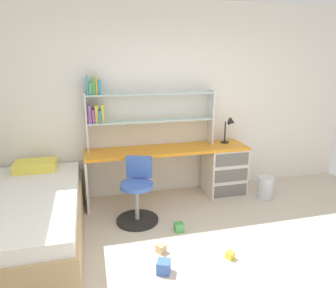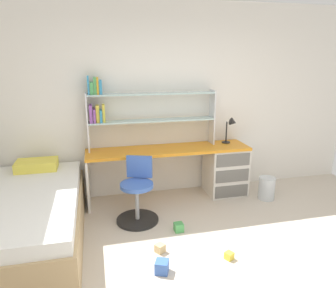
{
  "view_description": "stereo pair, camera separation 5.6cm",
  "coord_description": "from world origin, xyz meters",
  "px_view_note": "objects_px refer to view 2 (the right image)",
  "views": [
    {
      "loc": [
        -1.14,
        -1.95,
        1.94
      ],
      "look_at": [
        -0.29,
        1.35,
        1.01
      ],
      "focal_mm": 33.35,
      "sensor_mm": 36.0,
      "label": 1
    },
    {
      "loc": [
        -1.08,
        -1.96,
        1.94
      ],
      "look_at": [
        -0.29,
        1.35,
        1.01
      ],
      "focal_mm": 33.35,
      "sensor_mm": 36.0,
      "label": 2
    }
  ],
  "objects_px": {
    "desk": "(210,167)",
    "desk_lamp": "(232,126)",
    "bookshelf_hutch": "(135,108)",
    "toy_block_blue_4": "(162,267)",
    "toy_block_yellow_0": "(229,256)",
    "toy_block_natural_2": "(160,248)",
    "swivel_chair": "(138,197)",
    "waste_bin": "(267,188)",
    "toy_block_green_3": "(179,227)",
    "bed_platform": "(29,219)"
  },
  "relations": [
    {
      "from": "desk",
      "to": "toy_block_green_3",
      "type": "height_order",
      "value": "desk"
    },
    {
      "from": "bed_platform",
      "to": "toy_block_natural_2",
      "type": "bearing_deg",
      "value": -20.39
    },
    {
      "from": "toy_block_yellow_0",
      "to": "swivel_chair",
      "type": "bearing_deg",
      "value": 127.55
    },
    {
      "from": "toy_block_yellow_0",
      "to": "toy_block_natural_2",
      "type": "relative_size",
      "value": 0.86
    },
    {
      "from": "bookshelf_hutch",
      "to": "desk",
      "type": "bearing_deg",
      "value": -7.63
    },
    {
      "from": "bed_platform",
      "to": "toy_block_green_3",
      "type": "xyz_separation_m",
      "value": [
        1.63,
        -0.15,
        -0.24
      ]
    },
    {
      "from": "desk",
      "to": "bookshelf_hutch",
      "type": "relative_size",
      "value": 1.28
    },
    {
      "from": "desk",
      "to": "desk_lamp",
      "type": "xyz_separation_m",
      "value": [
        0.33,
        0.06,
        0.58
      ]
    },
    {
      "from": "desk",
      "to": "bookshelf_hutch",
      "type": "bearing_deg",
      "value": 172.37
    },
    {
      "from": "swivel_chair",
      "to": "toy_block_natural_2",
      "type": "bearing_deg",
      "value": -80.3
    },
    {
      "from": "desk",
      "to": "desk_lamp",
      "type": "height_order",
      "value": "desk_lamp"
    },
    {
      "from": "desk_lamp",
      "to": "toy_block_green_3",
      "type": "height_order",
      "value": "desk_lamp"
    },
    {
      "from": "toy_block_yellow_0",
      "to": "toy_block_green_3",
      "type": "height_order",
      "value": "toy_block_green_3"
    },
    {
      "from": "toy_block_yellow_0",
      "to": "toy_block_natural_2",
      "type": "xyz_separation_m",
      "value": [
        -0.65,
        0.28,
        0.01
      ]
    },
    {
      "from": "bed_platform",
      "to": "toy_block_green_3",
      "type": "relative_size",
      "value": 20.6
    },
    {
      "from": "bookshelf_hutch",
      "to": "desk_lamp",
      "type": "bearing_deg",
      "value": -3.3
    },
    {
      "from": "toy_block_yellow_0",
      "to": "bookshelf_hutch",
      "type": "bearing_deg",
      "value": 112.22
    },
    {
      "from": "toy_block_yellow_0",
      "to": "toy_block_blue_4",
      "type": "relative_size",
      "value": 0.62
    },
    {
      "from": "waste_bin",
      "to": "bed_platform",
      "type": "bearing_deg",
      "value": -172.45
    },
    {
      "from": "swivel_chair",
      "to": "toy_block_yellow_0",
      "type": "height_order",
      "value": "swivel_chair"
    },
    {
      "from": "desk",
      "to": "toy_block_natural_2",
      "type": "xyz_separation_m",
      "value": [
        -1.02,
        -1.26,
        -0.38
      ]
    },
    {
      "from": "desk_lamp",
      "to": "toy_block_natural_2",
      "type": "bearing_deg",
      "value": -135.71
    },
    {
      "from": "swivel_chair",
      "to": "waste_bin",
      "type": "bearing_deg",
      "value": 5.31
    },
    {
      "from": "desk",
      "to": "waste_bin",
      "type": "xyz_separation_m",
      "value": [
        0.73,
        -0.36,
        -0.26
      ]
    },
    {
      "from": "desk_lamp",
      "to": "toy_block_green_3",
      "type": "distance_m",
      "value": 1.72
    },
    {
      "from": "desk_lamp",
      "to": "waste_bin",
      "type": "height_order",
      "value": "desk_lamp"
    },
    {
      "from": "waste_bin",
      "to": "bookshelf_hutch",
      "type": "bearing_deg",
      "value": 164.46
    },
    {
      "from": "swivel_chair",
      "to": "waste_bin",
      "type": "xyz_separation_m",
      "value": [
        1.88,
        0.17,
        -0.15
      ]
    },
    {
      "from": "desk",
      "to": "toy_block_natural_2",
      "type": "distance_m",
      "value": 1.67
    },
    {
      "from": "toy_block_natural_2",
      "to": "toy_block_blue_4",
      "type": "distance_m",
      "value": 0.32
    },
    {
      "from": "desk",
      "to": "toy_block_yellow_0",
      "type": "distance_m",
      "value": 1.63
    },
    {
      "from": "toy_block_green_3",
      "to": "toy_block_blue_4",
      "type": "xyz_separation_m",
      "value": [
        -0.35,
        -0.67,
        0.01
      ]
    },
    {
      "from": "desk",
      "to": "toy_block_blue_4",
      "type": "xyz_separation_m",
      "value": [
        -1.07,
        -1.58,
        -0.36
      ]
    },
    {
      "from": "toy_block_natural_2",
      "to": "toy_block_green_3",
      "type": "distance_m",
      "value": 0.46
    },
    {
      "from": "toy_block_natural_2",
      "to": "toy_block_green_3",
      "type": "xyz_separation_m",
      "value": [
        0.3,
        0.35,
        0.01
      ]
    },
    {
      "from": "desk_lamp",
      "to": "toy_block_green_3",
      "type": "bearing_deg",
      "value": -137.36
    },
    {
      "from": "bookshelf_hutch",
      "to": "toy_block_natural_2",
      "type": "relative_size",
      "value": 20.2
    },
    {
      "from": "bed_platform",
      "to": "toy_block_natural_2",
      "type": "relative_size",
      "value": 23.7
    },
    {
      "from": "desk_lamp",
      "to": "swivel_chair",
      "type": "bearing_deg",
      "value": -158.19
    },
    {
      "from": "bookshelf_hutch",
      "to": "toy_block_natural_2",
      "type": "height_order",
      "value": "bookshelf_hutch"
    },
    {
      "from": "toy_block_yellow_0",
      "to": "toy_block_green_3",
      "type": "bearing_deg",
      "value": 119.41
    },
    {
      "from": "bookshelf_hutch",
      "to": "toy_block_blue_4",
      "type": "bearing_deg",
      "value": -90.43
    },
    {
      "from": "bookshelf_hutch",
      "to": "toy_block_blue_4",
      "type": "relative_size",
      "value": 14.61
    },
    {
      "from": "swivel_chair",
      "to": "waste_bin",
      "type": "distance_m",
      "value": 1.89
    },
    {
      "from": "toy_block_yellow_0",
      "to": "toy_block_blue_4",
      "type": "distance_m",
      "value": 0.7
    },
    {
      "from": "bookshelf_hutch",
      "to": "toy_block_yellow_0",
      "type": "xyz_separation_m",
      "value": [
        0.69,
        -1.68,
        -1.26
      ]
    },
    {
      "from": "toy_block_green_3",
      "to": "swivel_chair",
      "type": "bearing_deg",
      "value": 137.83
    },
    {
      "from": "desk_lamp",
      "to": "toy_block_green_3",
      "type": "xyz_separation_m",
      "value": [
        -1.06,
        -0.97,
        -0.95
      ]
    },
    {
      "from": "bookshelf_hutch",
      "to": "toy_block_natural_2",
      "type": "bearing_deg",
      "value": -88.5
    },
    {
      "from": "toy_block_yellow_0",
      "to": "bed_platform",
      "type": "bearing_deg",
      "value": 158.69
    }
  ]
}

